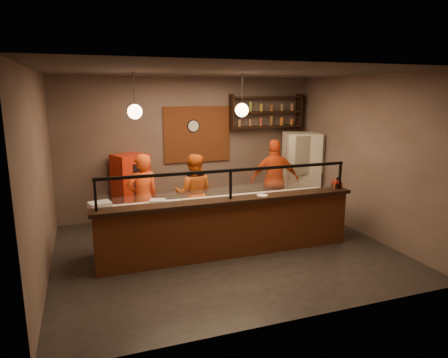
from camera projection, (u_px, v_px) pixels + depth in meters
name	position (u px, v px, depth m)	size (l,w,h in m)	color
floor	(225.00, 250.00, 7.41)	(6.00, 6.00, 0.00)	black
ceiling	(225.00, 72.00, 6.73)	(6.00, 6.00, 0.00)	#3C332E
wall_back	(189.00, 147.00, 9.37)	(6.00, 6.00, 0.00)	#6C594F
wall_left	(40.00, 177.00, 6.09)	(5.00, 5.00, 0.00)	#6C594F
wall_right	(365.00, 156.00, 8.04)	(5.00, 5.00, 0.00)	#6C594F
wall_front	(295.00, 200.00, 4.76)	(6.00, 6.00, 0.00)	#6C594F
brick_patch	(197.00, 134.00, 9.34)	(1.60, 0.04, 1.30)	#974721
service_counter	(230.00, 229.00, 7.02)	(4.60, 0.25, 1.00)	#974721
counter_ledge	(230.00, 200.00, 6.91)	(4.70, 0.37, 0.06)	black
worktop_cabinet	(221.00, 225.00, 7.50)	(4.60, 0.75, 0.85)	gray
worktop	(221.00, 202.00, 7.41)	(4.60, 0.75, 0.05)	silver
sneeze_guard	(230.00, 181.00, 6.84)	(4.50, 0.05, 0.52)	white
wall_shelving	(266.00, 112.00, 9.65)	(1.84, 0.28, 0.85)	black
wall_clock	(193.00, 126.00, 9.26)	(0.30, 0.30, 0.04)	black
pendant_left	(135.00, 112.00, 6.56)	(0.24, 0.24, 0.77)	black
pendant_right	(242.00, 110.00, 7.18)	(0.24, 0.24, 0.77)	black
cook_left	(143.00, 198.00, 7.72)	(0.63, 0.41, 1.73)	#DD4414
cook_mid	(194.00, 194.00, 8.18)	(0.80, 0.63, 1.65)	#C85212
cook_right	(275.00, 181.00, 8.95)	(1.09, 0.45, 1.85)	#D44314
fridge	(301.00, 172.00, 9.70)	(0.80, 0.75, 1.92)	silver
red_cooler	(131.00, 189.00, 8.76)	(0.67, 0.61, 1.56)	red
pizza_dough	(273.00, 197.00, 7.64)	(0.57, 0.57, 0.01)	white
prep_tub_a	(100.00, 207.00, 6.66)	(0.34, 0.28, 0.17)	silver
prep_tub_b	(158.00, 203.00, 6.96)	(0.27, 0.21, 0.13)	silver
prep_tub_c	(175.00, 205.00, 6.84)	(0.28, 0.22, 0.14)	white
rolling_pin	(175.00, 202.00, 7.14)	(0.07, 0.07, 0.39)	yellow
condiment_caddy	(336.00, 186.00, 7.67)	(0.17, 0.13, 0.10)	black
pepper_mill	(337.00, 183.00, 7.64)	(0.05, 0.05, 0.22)	black
small_plate	(262.00, 195.00, 7.10)	(0.20, 0.20, 0.01)	silver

